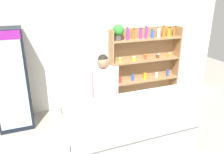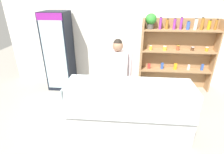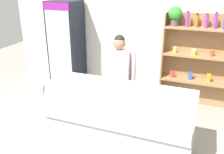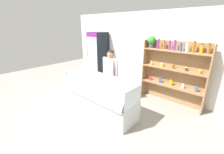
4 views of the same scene
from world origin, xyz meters
TOP-DOWN VIEW (x-y plane):
  - ground_plane at (0.00, 0.00)m, footprint 12.00×12.00m
  - back_wall at (0.00, 2.17)m, footprint 6.80×0.10m
  - drinks_fridge at (-1.88, 1.74)m, footprint 0.64×0.64m
  - shelving_unit at (1.10, 1.88)m, footprint 1.84×0.29m
  - deli_display_case at (-0.05, 0.06)m, footprint 2.18×0.74m
  - shop_clerk at (-0.29, 0.77)m, footprint 0.59×0.25m

SIDE VIEW (x-z plane):
  - ground_plane at x=0.00m, z-range 0.00..0.00m
  - deli_display_case at x=-0.05m, z-range -0.19..0.82m
  - shop_clerk at x=-0.29m, z-range 0.14..1.74m
  - drinks_fridge at x=-1.88m, z-range 0.00..2.01m
  - shelving_unit at x=1.10m, z-range 0.12..2.09m
  - back_wall at x=0.00m, z-range 0.00..2.70m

